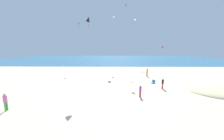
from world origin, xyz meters
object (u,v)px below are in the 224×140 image
kite_white (114,17)px  kite_black (88,19)px  person_1 (140,90)px  kite_green (126,5)px  beach_chair_near_camera (153,82)px  person_3 (163,83)px  cooler_box (109,81)px  kite_teal (79,23)px  person_2 (5,101)px  kite_magenta (135,20)px  kite_pink (128,32)px  person_0 (147,72)px  kite_red (163,47)px

kite_white → kite_black: size_ratio=0.82×
person_1 → kite_green: kite_green is taller
beach_chair_near_camera → kite_green: kite_green is taller
kite_white → person_3: bearing=-71.3°
person_3 → person_1: bearing=88.8°
cooler_box → kite_teal: bearing=121.3°
person_2 → kite_teal: (0.73, 24.79, 11.62)m
beach_chair_near_camera → person_1: person_1 is taller
kite_teal → kite_magenta: 19.71m
person_2 → kite_white: size_ratio=1.11×
kite_white → person_2: bearing=-109.9°
cooler_box → person_1: person_1 is taller
kite_magenta → person_3: bearing=-90.3°
kite_magenta → kite_pink: bearing=-104.5°
person_2 → cooler_box: bearing=-127.5°
person_1 → kite_green: size_ratio=0.99×
person_0 → kite_magenta: 24.35m
person_0 → kite_green: bearing=-162.1°
cooler_box → kite_black: 10.57m
beach_chair_near_camera → cooler_box: size_ratio=1.45×
kite_teal → kite_black: bearing=-70.9°
beach_chair_near_camera → person_1: size_ratio=0.58×
person_0 → person_3: person_0 is taller
person_2 → kite_green: 27.81m
person_2 → person_3: size_ratio=1.09×
person_3 → kite_white: size_ratio=1.02×
person_3 → kite_teal: 27.13m
kite_pink → kite_green: kite_green is taller
person_1 → kite_white: size_ratio=0.93×
kite_white → kite_green: kite_green is taller
person_0 → kite_black: kite_black is taller
person_0 → kite_magenta: bearing=153.5°
cooler_box → kite_magenta: size_ratio=0.36×
kite_green → kite_magenta: kite_green is taller
person_3 → kite_teal: (-16.62, 17.97, 11.70)m
person_1 → kite_magenta: 34.63m
kite_magenta → person_0: bearing=-90.6°
kite_teal → kite_pink: 14.22m
person_3 → kite_magenta: 31.52m
beach_chair_near_camera → person_0: 5.42m
person_3 → person_0: bearing=-39.7°
kite_pink → kite_red: 12.05m
cooler_box → person_2: (-9.45, -10.42, 0.87)m
beach_chair_near_camera → cooler_box: 7.53m
person_3 → kite_green: size_ratio=1.09×
kite_white → kite_pink: bearing=-69.1°
kite_pink → kite_black: (-7.02, -11.15, 0.41)m
kite_black → person_3: bearing=-7.1°
cooler_box → kite_white: kite_white is taller
kite_teal → kite_red: (23.04, -0.08, -6.31)m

